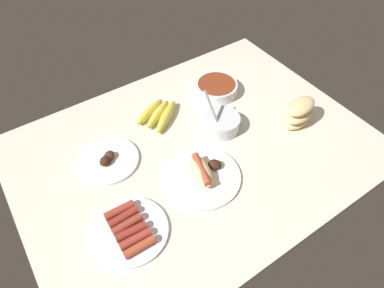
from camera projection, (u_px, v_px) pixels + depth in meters
The scene contains 8 objects.
ground_plane at pixel (196, 151), 119.73cm from camera, with size 120.00×90.00×3.00cm, color silver.
bread_stack at pixel (299, 114), 122.51cm from camera, with size 14.28×9.19×10.80cm.
plate_hotdog_assembled at pixel (202, 174), 109.23cm from camera, with size 25.58×25.58×5.61cm.
bowl_chili at pixel (216, 88), 136.69cm from camera, with size 16.70×16.70×4.62cm.
plate_grilled_meat at pixel (108, 160), 114.26cm from camera, with size 20.74×20.74×3.75cm.
banana_bunch at pixel (158, 114), 127.41cm from camera, with size 19.63×17.24×3.78cm.
bowl_coleslaw at pixel (221, 122), 122.78cm from camera, with size 13.25×13.25×15.45cm.
plate_sausages at pixel (130, 230), 96.78cm from camera, with size 22.24×22.24×3.43cm.
Camera 1 is at (44.59, 63.63, 89.64)cm, focal length 31.94 mm.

